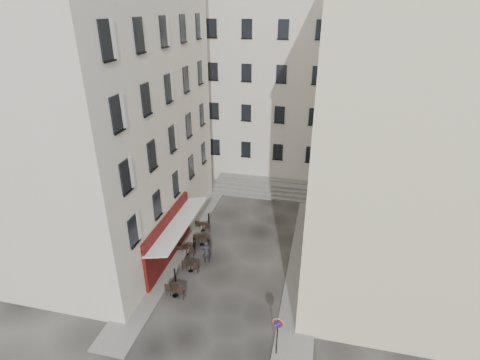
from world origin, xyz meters
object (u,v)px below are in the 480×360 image
(no_parking_sign, at_px, (277,330))
(pedestrian, at_px, (206,252))
(bistro_table_b, at_px, (191,266))
(bistro_table_a, at_px, (175,290))

(no_parking_sign, distance_m, pedestrian, 8.49)
(pedestrian, bearing_deg, bistro_table_b, 28.23)
(bistro_table_a, relative_size, pedestrian, 0.74)
(no_parking_sign, distance_m, bistro_table_b, 8.26)
(no_parking_sign, xyz_separation_m, bistro_table_a, (-6.44, 2.77, -1.25))
(bistro_table_a, height_order, bistro_table_b, bistro_table_a)
(bistro_table_a, distance_m, pedestrian, 3.66)
(pedestrian, bearing_deg, bistro_table_a, 47.08)
(bistro_table_a, bearing_deg, bistro_table_b, 87.68)
(bistro_table_b, relative_size, pedestrian, 0.69)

